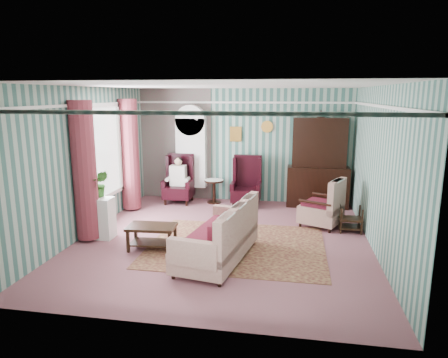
% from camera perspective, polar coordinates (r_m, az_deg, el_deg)
% --- Properties ---
extents(floor, '(6.00, 6.00, 0.00)m').
position_cam_1_polar(floor, '(7.80, -0.09, -8.63)').
color(floor, '#844D59').
rests_on(floor, ground).
extents(room_shell, '(5.53, 6.02, 2.91)m').
position_cam_1_polar(room_shell, '(7.64, -4.46, 6.39)').
color(room_shell, '#38675C').
rests_on(room_shell, ground).
extents(bookcase, '(0.80, 0.28, 2.24)m').
position_cam_1_polar(bookcase, '(10.49, -4.68, 3.03)').
color(bookcase, white).
rests_on(bookcase, floor).
extents(dresser_hutch, '(1.50, 0.56, 2.36)m').
position_cam_1_polar(dresser_hutch, '(10.06, 13.39, 2.69)').
color(dresser_hutch, black).
rests_on(dresser_hutch, floor).
extents(wingback_left, '(0.76, 0.80, 1.25)m').
position_cam_1_polar(wingback_left, '(10.28, -6.53, -0.01)').
color(wingback_left, black).
rests_on(wingback_left, floor).
extents(wingback_right, '(0.76, 0.80, 1.25)m').
position_cam_1_polar(wingback_right, '(9.94, 3.20, -0.36)').
color(wingback_right, black).
rests_on(wingback_right, floor).
extents(seated_woman, '(0.44, 0.40, 1.18)m').
position_cam_1_polar(seated_woman, '(10.29, -6.52, -0.20)').
color(seated_woman, silver).
rests_on(seated_woman, floor).
extents(round_side_table, '(0.50, 0.50, 0.60)m').
position_cam_1_polar(round_side_table, '(10.28, -1.43, -1.78)').
color(round_side_table, black).
rests_on(round_side_table, floor).
extents(nest_table, '(0.45, 0.38, 0.54)m').
position_cam_1_polar(nest_table, '(8.55, 17.61, -5.44)').
color(nest_table, black).
rests_on(nest_table, floor).
extents(plant_stand, '(0.55, 0.35, 0.80)m').
position_cam_1_polar(plant_stand, '(8.15, -17.41, -5.32)').
color(plant_stand, silver).
rests_on(plant_stand, floor).
extents(rug, '(3.20, 2.60, 0.01)m').
position_cam_1_polar(rug, '(7.48, 1.80, -9.52)').
color(rug, '#53231B').
rests_on(rug, floor).
extents(sofa, '(1.28, 2.15, 1.02)m').
position_cam_1_polar(sofa, '(6.72, -1.01, -7.44)').
color(sofa, '#B5AE8C').
rests_on(sofa, floor).
extents(floral_armchair, '(1.02, 1.08, 0.90)m').
position_cam_1_polar(floral_armchair, '(8.70, 13.73, -3.69)').
color(floral_armchair, beige).
rests_on(floral_armchair, floor).
extents(coffee_table, '(0.89, 0.57, 0.44)m').
position_cam_1_polar(coffee_table, '(7.40, -10.23, -8.18)').
color(coffee_table, black).
rests_on(coffee_table, floor).
extents(potted_plant_a, '(0.45, 0.41, 0.43)m').
position_cam_1_polar(potted_plant_a, '(7.90, -18.54, -1.31)').
color(potted_plant_a, '#1A4916').
rests_on(potted_plant_a, plant_stand).
extents(potted_plant_b, '(0.34, 0.31, 0.51)m').
position_cam_1_polar(potted_plant_b, '(8.08, -17.19, -0.64)').
color(potted_plant_b, '#225219').
rests_on(potted_plant_b, plant_stand).
extents(potted_plant_c, '(0.25, 0.25, 0.43)m').
position_cam_1_polar(potted_plant_c, '(8.06, -17.72, -1.01)').
color(potted_plant_c, '#26581B').
rests_on(potted_plant_c, plant_stand).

